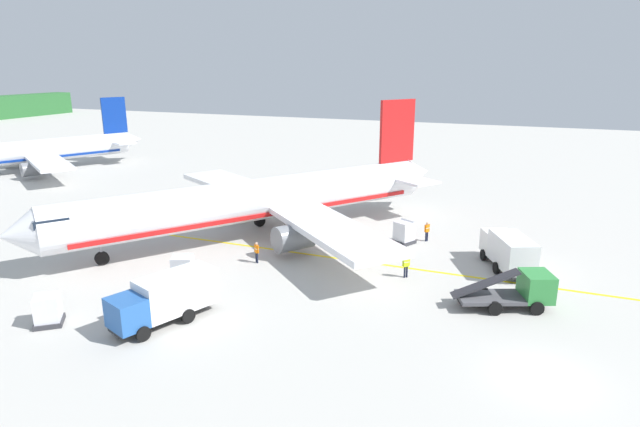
{
  "coord_description": "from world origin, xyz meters",
  "views": [
    {
      "loc": [
        -26.18,
        1.84,
        15.43
      ],
      "look_at": [
        12.2,
        17.05,
        3.73
      ],
      "focal_mm": 29.68,
      "sensor_mm": 36.0,
      "label": 1
    }
  ],
  "objects": [
    {
      "name": "crew_loader_left",
      "position": [
        19.46,
        9.57,
        1.06
      ],
      "size": [
        0.54,
        0.44,
        1.79
      ],
      "color": "#191E33",
      "rests_on": "ground"
    },
    {
      "name": "crew_loader_right",
      "position": [
        9.03,
        21.26,
        1.03
      ],
      "size": [
        0.45,
        0.52,
        1.73
      ],
      "color": "#191E33",
      "rests_on": "ground"
    },
    {
      "name": "apron_guide_line",
      "position": [
        12.34,
        19.46,
        0.01
      ],
      "size": [
        0.3,
        60.0,
        0.01
      ],
      "primitive_type": "cube",
      "color": "yellow",
      "rests_on": "ground"
    },
    {
      "name": "cargo_container_far",
      "position": [
        18.21,
        11.35,
        1.0
      ],
      "size": [
        2.2,
        2.2,
        2.1
      ],
      "color": "#333338",
      "rests_on": "ground"
    },
    {
      "name": "crew_marshaller",
      "position": [
        10.44,
        9.44,
        1.06
      ],
      "size": [
        0.46,
        0.52,
        1.78
      ],
      "color": "#191E33",
      "rests_on": "ground"
    },
    {
      "name": "airliner_mid_apron",
      "position": [
        28.87,
        70.23,
        2.95
      ],
      "size": [
        33.68,
        28.44,
        10.35
      ],
      "color": "silver",
      "rests_on": "ground"
    },
    {
      "name": "airliner_foreground",
      "position": [
        15.61,
        24.13,
        3.39
      ],
      "size": [
        35.73,
        30.51,
        11.9
      ],
      "color": "white",
      "rests_on": "ground"
    },
    {
      "name": "service_truck_baggage",
      "position": [
        8.18,
        1.39,
        1.18
      ],
      "size": [
        4.31,
        6.52,
        2.61
      ],
      "color": "#338C3F",
      "rests_on": "ground"
    },
    {
      "name": "cargo_container_near",
      "position": [
        -4.94,
        28.18,
        0.95
      ],
      "size": [
        2.25,
        2.25,
        2.01
      ],
      "color": "#333338",
      "rests_on": "ground"
    },
    {
      "name": "service_truck_catering",
      "position": [
        -1.97,
        21.64,
        1.61
      ],
      "size": [
        7.02,
        4.47,
        2.91
      ],
      "color": "#2659A5",
      "rests_on": "ground"
    },
    {
      "name": "cargo_container_mid",
      "position": [
        3.74,
        24.53,
        0.97
      ],
      "size": [
        2.17,
        2.17,
        2.05
      ],
      "color": "#333338",
      "rests_on": "ground"
    },
    {
      "name": "service_truck_fuel",
      "position": [
        14.92,
        2.51,
        1.6
      ],
      "size": [
        6.66,
        4.6,
        2.89
      ],
      "color": "white",
      "rests_on": "ground"
    }
  ]
}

